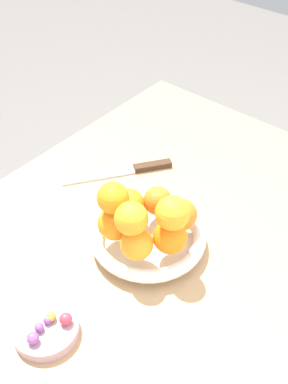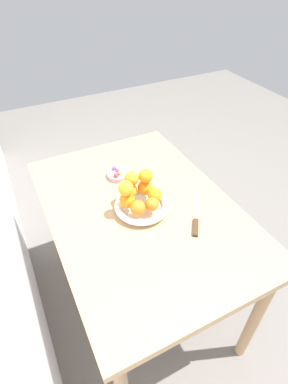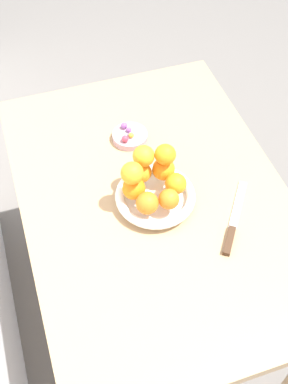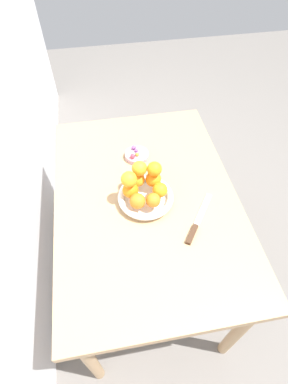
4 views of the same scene
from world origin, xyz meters
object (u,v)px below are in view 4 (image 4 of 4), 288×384
Objects in this scene: knife at (197,222)px; orange_8 at (154,169)px; orange_2 at (130,190)px; candy_ball_0 at (137,150)px; orange_4 at (153,200)px; candy_ball_4 at (137,154)px; orange_5 at (160,190)px; orange_6 at (139,168)px; fruit_bowl at (146,198)px; candy_ball_3 at (133,156)px; orange_1 at (138,179)px; candy_ball_1 at (137,153)px; orange_3 at (138,201)px; orange_0 at (153,179)px; orange_7 at (129,179)px; candy_ball_2 at (134,147)px; candy_dish at (136,155)px; dining_table at (146,209)px.

orange_8 is at bearing 35.75° from knife.
orange_2 reaches higher than candy_ball_0.
orange_4 is 3.37× the size of candy_ball_4.
orange_5 is 1.00× the size of orange_6.
fruit_bowl is at bearing 178.42° from candy_ball_4.
candy_ball_3 is at bearing 145.80° from candy_ball_0.
orange_1 is 0.20m from candy_ball_1.
orange_3 is 0.13m from orange_6.
orange_1 is 0.12m from orange_4.
fruit_bowl is 14.25× the size of candy_ball_0.
fruit_bowl is at bearing -167.80° from orange_6.
fruit_bowl is 16.00× the size of candy_ball_1.
orange_5 is at bearing -165.74° from orange_0.
candy_ball_0 is at bearing -15.03° from orange_7.
orange_3 is 2.89× the size of candy_ball_3.
orange_2 is 3.12× the size of candy_ball_2.
candy_ball_2 is (0.03, 0.01, 0.02)m from candy_dish.
orange_1 is 2.82× the size of candy_ball_3.
orange_2 is at bearing -107.46° from orange_7.
orange_3 is at bearing 175.46° from candy_ball_3.
orange_5 is at bearing -99.44° from fruit_bowl.
candy_ball_4 is (-0.05, -0.01, -0.00)m from candy_ball_2.
orange_3 is at bearing 170.95° from candy_ball_4.
orange_2 is 1.06× the size of orange_6.
orange_8 is (-0.01, -0.07, 0.06)m from orange_1.
orange_5 is 4.29× the size of candy_ball_1.
orange_8 is (0.10, -0.02, 0.07)m from orange_4.
orange_8 is at bearing -70.91° from orange_7.
candy_ball_2 is (0.34, -0.04, -0.04)m from orange_3.
orange_5 is at bearing -99.67° from orange_7.
knife is at bearing -144.25° from orange_8.
candy_dish is 7.85× the size of candy_ball_1.
dining_table is 16.92× the size of orange_0.
orange_4 is 0.35m from candy_ball_2.
orange_8 reaches higher than candy_ball_4.
fruit_bowl is 0.29m from candy_ball_2.
orange_3 reaches higher than candy_ball_2.
orange_7 is (-0.01, 0.07, 0.22)m from dining_table.
orange_8 reaches higher than orange_5.
candy_ball_1 is at bearing -16.09° from orange_7.
orange_2 is 4.04× the size of candy_ball_0.
knife reaches higher than dining_table.
candy_dish is 0.25m from orange_8.
candy_ball_1 is at bearing 10.28° from orange_5.
orange_6 is 2.93× the size of candy_ball_2.
dining_table is 0.17m from orange_5.
candy_ball_2 is at bearing 28.64° from candy_ball_0.
candy_ball_1 is (0.25, -0.07, -0.04)m from orange_2.
candy_ball_2 reaches higher than candy_dish.
orange_2 is at bearing 139.49° from orange_6.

